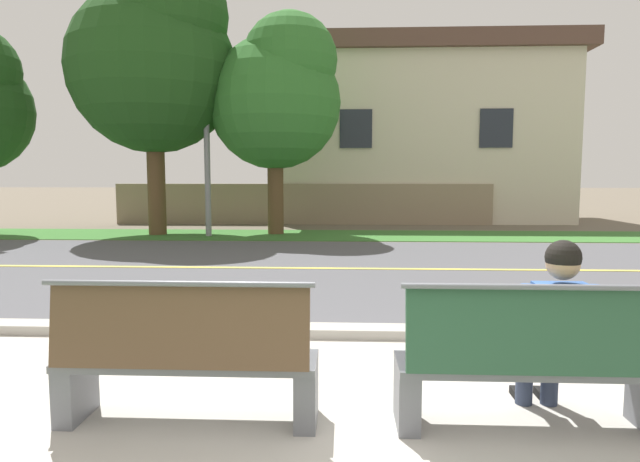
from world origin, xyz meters
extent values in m
plane|color=#665B4C|center=(0.00, 8.00, 0.00)|extent=(140.00, 140.00, 0.00)
cube|color=#B7B2A8|center=(0.00, 0.40, 0.01)|extent=(44.00, 3.60, 0.01)
cube|color=#ADA89E|center=(0.00, 2.35, 0.06)|extent=(44.00, 0.30, 0.11)
cube|color=#515156|center=(0.00, 6.50, 0.00)|extent=(52.00, 8.00, 0.01)
cube|color=#E0CC4C|center=(0.00, 6.50, 0.01)|extent=(48.00, 0.14, 0.01)
cube|color=#38702D|center=(0.00, 12.02, 0.01)|extent=(48.00, 2.80, 0.02)
cube|color=slate|center=(-1.91, 0.35, 0.23)|extent=(0.14, 0.40, 0.45)
cube|color=slate|center=(-0.33, 0.35, 0.23)|extent=(0.14, 0.40, 0.45)
cube|color=slate|center=(-1.12, 0.35, 0.42)|extent=(1.71, 0.44, 0.05)
cube|color=brown|center=(-1.12, 0.15, 0.71)|extent=(1.64, 0.12, 0.52)
cylinder|color=slate|center=(-1.12, 0.14, 0.99)|extent=(1.71, 0.04, 0.04)
cube|color=slate|center=(0.33, 0.35, 0.23)|extent=(0.14, 0.40, 0.45)
cube|color=slate|center=(1.12, 0.35, 0.42)|extent=(1.71, 0.44, 0.05)
cube|color=#285138|center=(1.12, 0.15, 0.71)|extent=(1.64, 0.12, 0.52)
cylinder|color=slate|center=(1.12, 0.14, 0.99)|extent=(1.71, 0.04, 0.04)
cylinder|color=#333D56|center=(1.22, 0.54, 0.51)|extent=(0.15, 0.42, 0.15)
cylinder|color=#333D56|center=(1.40, 0.54, 0.51)|extent=(0.15, 0.42, 0.15)
cylinder|color=#333D56|center=(1.22, 0.73, 0.21)|extent=(0.12, 0.12, 0.43)
cube|color=black|center=(1.22, 0.81, 0.04)|extent=(0.09, 0.24, 0.07)
cylinder|color=#333D56|center=(1.40, 0.73, 0.21)|extent=(0.12, 0.12, 0.43)
cube|color=black|center=(1.40, 0.81, 0.04)|extent=(0.09, 0.24, 0.07)
cube|color=#33599E|center=(1.31, 0.35, 0.71)|extent=(0.34, 0.20, 0.52)
cylinder|color=#33599E|center=(1.09, 0.37, 0.73)|extent=(0.09, 0.09, 0.46)
cylinder|color=#33599E|center=(1.52, 0.37, 0.73)|extent=(0.09, 0.09, 0.46)
sphere|color=tan|center=(1.31, 0.36, 1.10)|extent=(0.21, 0.21, 0.21)
sphere|color=black|center=(1.31, 0.36, 1.14)|extent=(0.22, 0.22, 0.22)
cylinder|color=gray|center=(-3.85, 11.62, 3.86)|extent=(0.16, 0.16, 7.71)
cylinder|color=brown|center=(-5.42, 12.01, 1.44)|extent=(0.50, 0.50, 2.87)
sphere|color=#1E4719|center=(-5.42, 12.01, 4.60)|extent=(4.60, 4.60, 4.60)
sphere|color=#1E4719|center=(-4.84, 11.67, 5.98)|extent=(3.22, 3.22, 3.22)
cylinder|color=brown|center=(-2.08, 12.34, 1.16)|extent=(0.45, 0.45, 2.32)
sphere|color=#2D6B28|center=(-2.08, 12.34, 3.71)|extent=(3.71, 3.71, 3.71)
sphere|color=#2D6B28|center=(-1.61, 12.06, 4.83)|extent=(2.60, 2.60, 2.60)
cube|color=gray|center=(-1.58, 15.64, 0.70)|extent=(13.00, 0.36, 1.40)
cube|color=beige|center=(2.63, 18.84, 2.97)|extent=(10.48, 6.40, 5.95)
cube|color=brown|center=(2.63, 18.84, 6.25)|extent=(11.32, 6.91, 0.60)
cube|color=#232833|center=(0.27, 15.61, 3.27)|extent=(1.10, 0.06, 1.30)
cube|color=#232833|center=(4.98, 15.61, 3.27)|extent=(1.10, 0.06, 1.30)
camera|label=1|loc=(-0.08, -3.12, 1.65)|focal=30.46mm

